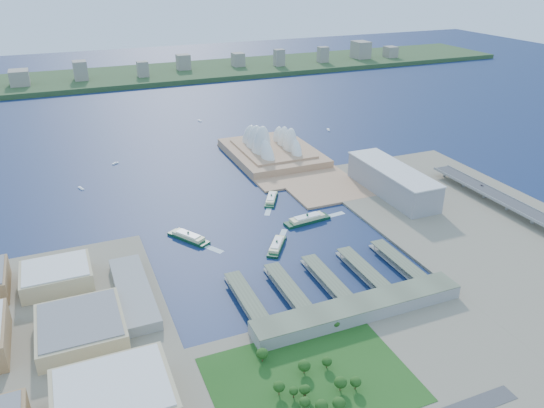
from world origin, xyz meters
name	(u,v)px	position (x,y,z in m)	size (l,w,h in m)	color
ground	(282,250)	(0.00, 0.00, 0.00)	(3000.00, 3000.00, 0.00)	#0D193F
west_land	(38,376)	(-250.00, -105.00, 1.50)	(220.00, 390.00, 3.00)	gray
south_land	(393,376)	(0.00, -210.00, 1.50)	(720.00, 180.00, 3.00)	gray
east_land	(487,230)	(240.00, -50.00, 1.50)	(240.00, 500.00, 3.00)	gray
peninsula	(279,160)	(107.50, 260.00, 1.50)	(135.00, 220.00, 3.00)	tan
far_shore	(134,76)	(0.00, 980.00, 6.00)	(2200.00, 260.00, 12.00)	#2D4926
opera_house	(272,138)	(105.00, 280.00, 32.00)	(134.00, 180.00, 58.00)	white
toaster_building	(392,181)	(195.00, 80.00, 20.50)	(45.00, 155.00, 35.00)	gray
expressway	(533,219)	(300.00, -60.00, 8.93)	(26.00, 340.00, 11.85)	gray
west_buildings	(34,333)	(-250.00, -70.00, 16.50)	(200.00, 280.00, 27.00)	#96734B
ferry_wharves	(326,279)	(14.00, -75.00, 4.65)	(184.00, 90.00, 9.30)	#555E47
terminal_building	(359,309)	(15.00, -135.00, 9.00)	(200.00, 28.00, 12.00)	gray
park	(311,371)	(-60.00, -190.00, 11.00)	(150.00, 110.00, 16.00)	#194714
far_skyline	(134,64)	(0.00, 960.00, 39.50)	(1900.00, 140.00, 55.00)	gray
ferry_a	(188,235)	(-88.80, 63.90, 5.14)	(13.84, 54.36, 10.28)	#0D371F
ferry_b	(271,198)	(38.84, 125.32, 4.58)	(12.32, 48.40, 9.15)	#0D371F
ferry_c	(277,244)	(-3.38, 7.99, 4.58)	(12.32, 48.40, 9.15)	#0D371F
ferry_d	(307,218)	(55.23, 51.43, 5.56)	(14.96, 58.76, 11.11)	#0D371F
boat_a	(81,188)	(-190.09, 262.96, 1.25)	(3.23, 12.93, 2.49)	white
boat_b	(115,163)	(-132.67, 344.49, 1.41)	(3.65, 10.42, 2.81)	white
boat_c	(328,130)	(256.21, 373.07, 1.51)	(3.93, 13.46, 3.03)	white
boat_e	(200,121)	(51.77, 522.72, 1.35)	(3.49, 10.97, 2.69)	white
car_c	(482,185)	(304.00, 31.27, 15.55)	(1.96, 4.83, 1.40)	slate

